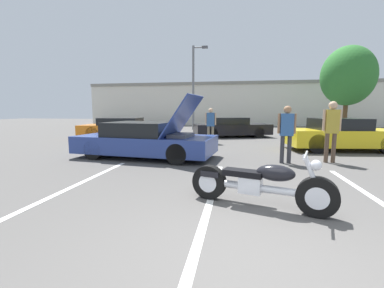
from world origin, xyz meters
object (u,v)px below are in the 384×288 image
Objects in this scene: spectator_by_show_car at (287,129)px; parked_car_left_row at (124,128)px; parked_car_mid_row at (231,128)px; parked_car_right_row at (341,135)px; tree_background at (348,76)px; spectator_near_motorcycle at (211,122)px; light_pole at (194,84)px; spectator_midground at (332,126)px; show_car_hood_open at (146,140)px; motorcycle at (259,184)px.

parked_car_left_row is at bearing 144.23° from spectator_by_show_car.
parked_car_left_row is 2.87× the size of spectator_by_show_car.
parked_car_left_row reaches higher than parked_car_mid_row.
parked_car_mid_row is at bearing 126.99° from parked_car_right_row.
tree_background is at bearing 63.60° from spectator_by_show_car.
parked_car_mid_row is 1.10× the size of parked_car_right_row.
spectator_by_show_car is at bearing -58.14° from spectator_near_motorcycle.
spectator_by_show_car is (1.77, -7.38, 0.46)m from parked_car_mid_row.
parked_car_mid_row is at bearing -58.94° from light_pole.
parked_car_right_row is at bearing -18.60° from parked_car_left_row.
spectator_by_show_car is (2.68, -4.31, 0.02)m from spectator_near_motorcycle.
spectator_midground is (4.01, -3.98, 0.12)m from spectator_near_motorcycle.
spectator_near_motorcycle is at bearing -18.18° from parked_car_left_row.
light_pole reaches higher than spectator_by_show_car.
tree_background is 3.75× the size of spectator_near_motorcycle.
parked_car_left_row is at bearing 150.02° from spectator_midground.
light_pole is 13.57m from spectator_by_show_car.
show_car_hood_open reaches higher than parked_car_left_row.
parked_car_right_row is 2.95m from spectator_midground.
parked_car_right_row is (7.39, -9.46, -3.02)m from light_pole.
spectator_by_show_car is 1.38m from spectator_midground.
motorcycle is 11.34m from parked_car_left_row.
spectator_near_motorcycle is 0.91× the size of spectator_midground.
light_pole is 12.38m from parked_car_right_row.
parked_car_right_row is (4.36, -4.42, 0.06)m from parked_car_mid_row.
spectator_near_motorcycle is at bearing 118.64° from motorcycle.
spectator_near_motorcycle reaches higher than parked_car_mid_row.
parked_car_left_row is (-6.58, 9.23, 0.18)m from motorcycle.
parked_car_right_row is 2.57× the size of spectator_near_motorcycle.
tree_background is at bearing 61.26° from parked_car_right_row.
show_car_hood_open is at bearing 147.74° from motorcycle.
light_pole reaches higher than tree_background.
tree_background is at bearing 56.17° from show_car_hood_open.
motorcycle is 0.47× the size of parked_car_left_row.
parked_car_right_row is at bearing 27.63° from show_car_hood_open.
tree_background reaches higher than parked_car_mid_row.
parked_car_right_row reaches higher than motorcycle.
parked_car_mid_row is 0.97× the size of parked_car_left_row.
parked_car_right_row is at bearing 78.58° from motorcycle.
light_pole is 6.64m from parked_car_mid_row.
parked_car_left_row is at bearing 158.39° from parked_car_right_row.
spectator_midground is at bearing -112.07° from tree_background.
show_car_hood_open is 5.79m from spectator_midground.
tree_background is 1.31× the size of show_car_hood_open.
tree_background is 10.76m from parked_car_mid_row.
show_car_hood_open is at bearing -130.26° from tree_background.
show_car_hood_open is 4.46m from spectator_by_show_car.
spectator_by_show_car is at bearing -116.40° from tree_background.
spectator_midground reaches higher than motorcycle.
show_car_hood_open is at bearing -63.20° from parked_car_left_row.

